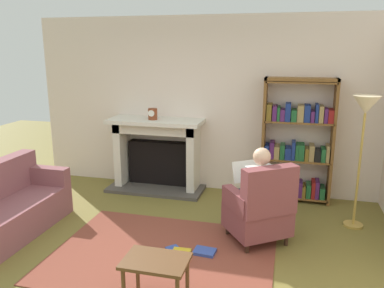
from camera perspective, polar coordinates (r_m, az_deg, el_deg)
The scene contains 12 objects.
ground at distance 4.19m, azimuth -5.70°, elevation -17.96°, with size 14.00×14.00×0.00m, color olive.
back_wall at distance 6.08m, azimuth 2.27°, elevation 5.78°, with size 5.60×0.10×2.70m, color beige.
area_rug at distance 4.43m, azimuth -4.32°, elevation -15.94°, with size 2.40×1.80×0.01m, color brown.
fireplace at distance 6.19m, azimuth -5.10°, elevation -1.19°, with size 1.52×0.64×1.14m.
mantel_clock at distance 5.98m, azimuth -5.82°, elevation 4.43°, with size 0.14×0.14×0.17m.
bookshelf at distance 5.82m, azimuth 15.22°, elevation 0.08°, with size 1.01×0.32×1.81m.
armchair_reading at distance 4.56m, azimuth 10.05°, elevation -9.36°, with size 0.88×0.88×0.97m.
seated_reader at distance 4.58m, azimuth 9.40°, elevation -6.58°, with size 0.56×0.59×1.14m.
sofa_floral at distance 5.22m, azimuth -26.16°, elevation -8.80°, with size 0.72×1.70×0.85m.
side_table at distance 3.50m, azimuth -5.35°, elevation -17.63°, with size 0.56×0.39×0.46m.
scattered_books at distance 4.40m, azimuth -0.62°, elevation -15.77°, with size 0.58×0.37×0.04m.
floor_lamp at distance 5.06m, azimuth 24.14°, elevation 3.66°, with size 0.32×0.32×1.67m.
Camera 1 is at (1.27, -3.33, 2.21)m, focal length 36.13 mm.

